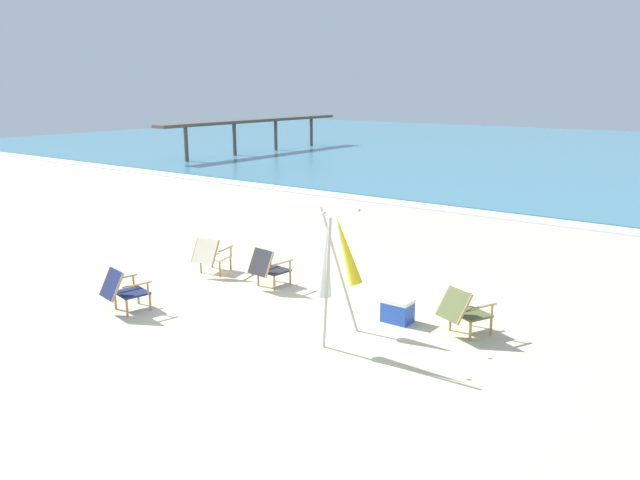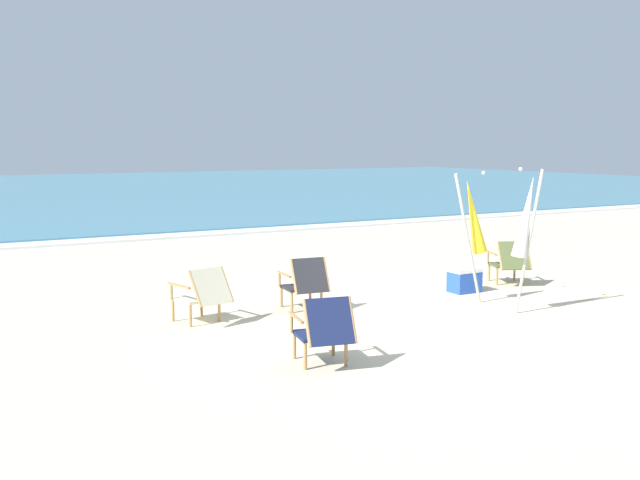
# 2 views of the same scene
# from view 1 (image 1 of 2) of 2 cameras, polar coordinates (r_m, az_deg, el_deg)

# --- Properties ---
(ground_plane) EXTENTS (80.00, 80.00, 0.00)m
(ground_plane) POSITION_cam_1_polar(r_m,az_deg,el_deg) (10.56, -3.92, -7.56)
(ground_plane) COLOR beige
(sea) EXTENTS (80.00, 40.00, 0.10)m
(sea) POSITION_cam_1_polar(r_m,az_deg,el_deg) (39.23, 27.09, 6.86)
(sea) COLOR teal
(sea) RESTS_ON ground
(surf_band) EXTENTS (80.00, 1.10, 0.06)m
(surf_band) POSITION_cam_1_polar(r_m,az_deg,el_deg) (19.69, 16.78, 2.12)
(surf_band) COLOR white
(surf_band) RESTS_ON ground
(beach_chair_back_left) EXTENTS (0.71, 0.84, 0.79)m
(beach_chair_back_left) POSITION_cam_1_polar(r_m,az_deg,el_deg) (11.40, -17.59, -4.29)
(beach_chair_back_left) COLOR #19234C
(beach_chair_back_left) RESTS_ON ground
(beach_chair_back_right) EXTENTS (0.84, 0.94, 0.77)m
(beach_chair_back_right) POSITION_cam_1_polar(r_m,az_deg,el_deg) (10.16, 12.96, -6.24)
(beach_chair_back_right) COLOR #515B33
(beach_chair_back_right) RESTS_ON ground
(beach_chair_mid_center) EXTENTS (0.65, 0.78, 0.80)m
(beach_chair_mid_center) POSITION_cam_1_polar(r_m,az_deg,el_deg) (12.21, -4.78, -2.46)
(beach_chair_mid_center) COLOR #28282D
(beach_chair_mid_center) RESTS_ON ground
(beach_chair_front_left) EXTENTS (0.73, 0.88, 0.78)m
(beach_chair_front_left) POSITION_cam_1_polar(r_m,az_deg,el_deg) (13.27, -9.94, -1.30)
(beach_chair_front_left) COLOR beige
(beach_chair_front_left) RESTS_ON ground
(umbrella_furled_yellow) EXTENTS (0.76, 0.32, 2.03)m
(umbrella_furled_yellow) POSITION_cam_1_polar(r_m,az_deg,el_deg) (9.88, 2.34, -0.96)
(umbrella_furled_yellow) COLOR #B7B2A8
(umbrella_furled_yellow) RESTS_ON ground
(umbrella_furled_white) EXTENTS (0.44, 0.40, 2.11)m
(umbrella_furled_white) POSITION_cam_1_polar(r_m,az_deg,el_deg) (9.06, 0.55, -1.97)
(umbrella_furled_white) COLOR #B7B2A8
(umbrella_furled_white) RESTS_ON ground
(cooler_box) EXTENTS (0.49, 0.35, 0.40)m
(cooler_box) POSITION_cam_1_polar(r_m,az_deg,el_deg) (10.59, 7.10, -6.41)
(cooler_box) COLOR blue
(cooler_box) RESTS_ON ground
(pier_distant) EXTENTS (0.90, 14.01, 2.00)m
(pier_distant) POSITION_cam_1_polar(r_m,az_deg,el_deg) (36.35, -5.92, 10.61)
(pier_distant) COLOR brown
(pier_distant) RESTS_ON ground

